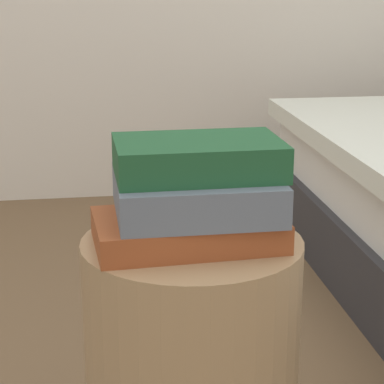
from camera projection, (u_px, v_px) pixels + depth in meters
book_rust at (188, 230)px, 1.11m from camera, size 0.29×0.18×0.04m
book_slate at (196, 194)px, 1.12m from camera, size 0.25×0.21×0.06m
book_forest at (198, 158)px, 1.10m from camera, size 0.25×0.16×0.05m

